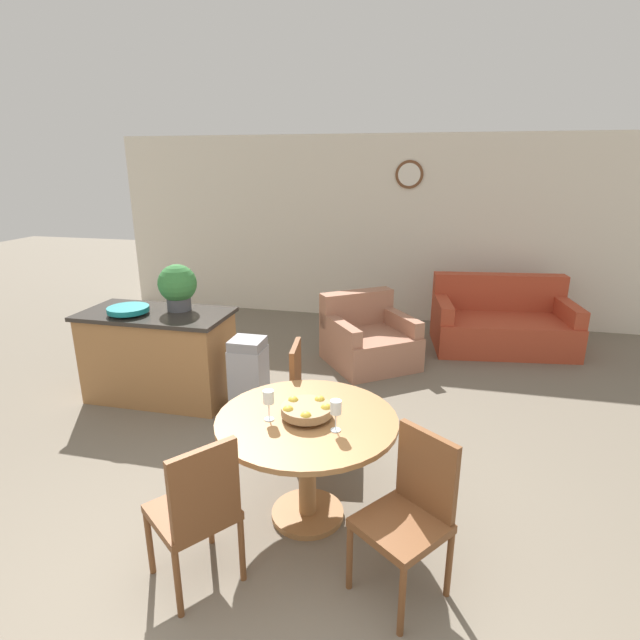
{
  "coord_description": "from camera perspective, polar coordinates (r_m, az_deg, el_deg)",
  "views": [
    {
      "loc": [
        0.93,
        -1.87,
        2.3
      ],
      "look_at": [
        -0.05,
        2.31,
        0.95
      ],
      "focal_mm": 28.0,
      "sensor_mm": 36.0,
      "label": 1
    }
  ],
  "objects": [
    {
      "name": "wall_back",
      "position": [
        7.59,
        6.13,
        10.25
      ],
      "size": [
        8.0,
        0.09,
        2.7
      ],
      "color": "silver",
      "rests_on": "ground_plane"
    },
    {
      "name": "dining_chair_near_left",
      "position": [
        2.96,
        -13.84,
        -20.1
      ],
      "size": [
        0.59,
        0.59,
        0.94
      ],
      "rotation": [
        0.0,
        0.0,
        7.2
      ],
      "color": "brown",
      "rests_on": "ground_plane"
    },
    {
      "name": "potted_plant",
      "position": [
        5.09,
        -15.97,
        3.78
      ],
      "size": [
        0.38,
        0.38,
        0.46
      ],
      "color": "#4C4C51",
      "rests_on": "kitchen_island"
    },
    {
      "name": "armchair",
      "position": [
        5.97,
        5.52,
        -2.36
      ],
      "size": [
        1.29,
        1.29,
        0.81
      ],
      "rotation": [
        0.0,
        0.0,
        0.63
      ],
      "color": "#A87056",
      "rests_on": "ground_plane"
    },
    {
      "name": "teal_bowl",
      "position": [
        5.14,
        -21.07,
        1.13
      ],
      "size": [
        0.39,
        0.39,
        0.07
      ],
      "color": "#147A7F",
      "rests_on": "kitchen_island"
    },
    {
      "name": "dining_chair_near_right",
      "position": [
        2.93,
        10.35,
        -20.39
      ],
      "size": [
        0.59,
        0.59,
        0.94
      ],
      "rotation": [
        0.0,
        0.0,
        8.77
      ],
      "color": "brown",
      "rests_on": "ground_plane"
    },
    {
      "name": "wine_glass_left",
      "position": [
        3.17,
        -5.91,
        -8.89
      ],
      "size": [
        0.07,
        0.07,
        0.2
      ],
      "color": "silver",
      "rests_on": "dining_table"
    },
    {
      "name": "ground_plane",
      "position": [
        3.11,
        -10.4,
        -30.66
      ],
      "size": [
        24.0,
        24.0,
        0.0
      ],
      "primitive_type": "plane",
      "color": "#706656"
    },
    {
      "name": "dining_chair_far_side",
      "position": [
        4.08,
        -1.15,
        -8.42
      ],
      "size": [
        0.47,
        0.47,
        0.94
      ],
      "rotation": [
        0.0,
        0.0,
        4.85
      ],
      "color": "brown",
      "rests_on": "ground_plane"
    },
    {
      "name": "couch",
      "position": [
        6.87,
        20.02,
        -0.48
      ],
      "size": [
        1.82,
        1.2,
        0.9
      ],
      "rotation": [
        0.0,
        0.0,
        0.13
      ],
      "color": "#B24228",
      "rests_on": "ground_plane"
    },
    {
      "name": "wine_glass_right",
      "position": [
        3.04,
        1.82,
        -10.07
      ],
      "size": [
        0.07,
        0.07,
        0.2
      ],
      "color": "silver",
      "rests_on": "dining_table"
    },
    {
      "name": "dining_table",
      "position": [
        3.33,
        -1.49,
        -13.66
      ],
      "size": [
        1.17,
        1.17,
        0.75
      ],
      "color": "#9E6B3D",
      "rests_on": "ground_plane"
    },
    {
      "name": "fruit_bowl",
      "position": [
        3.22,
        -1.53,
        -10.2
      ],
      "size": [
        0.33,
        0.33,
        0.11
      ],
      "color": "olive",
      "rests_on": "dining_table"
    },
    {
      "name": "kitchen_island",
      "position": [
        5.28,
        -17.9,
        -3.84
      ],
      "size": [
        1.45,
        0.73,
        0.91
      ],
      "color": "#9E6B3D",
      "rests_on": "ground_plane"
    },
    {
      "name": "trash_bin",
      "position": [
        4.76,
        -8.13,
        -6.53
      ],
      "size": [
        0.31,
        0.3,
        0.76
      ],
      "color": "#9E9EA3",
      "rests_on": "ground_plane"
    }
  ]
}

